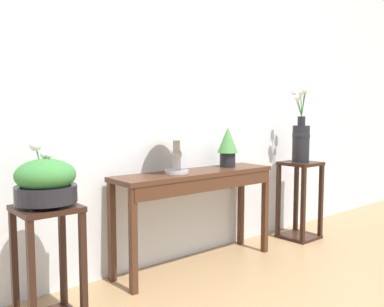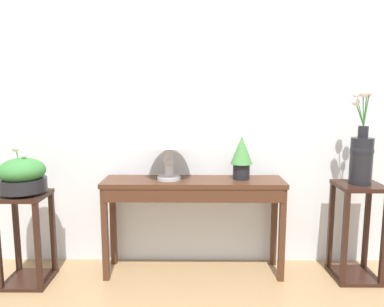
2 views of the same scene
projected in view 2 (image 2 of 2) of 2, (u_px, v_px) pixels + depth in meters
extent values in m
cube|color=silver|center=(203.00, 95.00, 3.04)|extent=(9.00, 0.10, 2.80)
cube|color=#472819|center=(193.00, 182.00, 2.88)|extent=(1.39, 0.35, 0.03)
cube|color=#472819|center=(193.00, 196.00, 2.74)|extent=(1.32, 0.03, 0.10)
cube|color=#472819|center=(105.00, 235.00, 2.81)|extent=(0.04, 0.04, 0.72)
cube|color=#472819|center=(282.00, 236.00, 2.79)|extent=(0.04, 0.04, 0.72)
cube|color=#472819|center=(113.00, 222.00, 3.09)|extent=(0.04, 0.04, 0.72)
cube|color=#472819|center=(274.00, 223.00, 3.08)|extent=(0.04, 0.04, 0.72)
cylinder|color=#B7B7BC|center=(169.00, 178.00, 2.88)|extent=(0.18, 0.18, 0.02)
cylinder|color=#B7B7BC|center=(169.00, 169.00, 2.87)|extent=(0.06, 0.06, 0.12)
sphere|color=#B7B7BC|center=(169.00, 161.00, 2.86)|extent=(0.08, 0.08, 0.08)
cylinder|color=#B7B7BC|center=(169.00, 154.00, 2.85)|extent=(0.05, 0.05, 0.12)
cone|color=beige|center=(168.00, 131.00, 2.83)|extent=(0.37, 0.37, 0.24)
cylinder|color=black|center=(241.00, 171.00, 2.89)|extent=(0.13, 0.13, 0.12)
cone|color=#478442|center=(242.00, 150.00, 2.87)|extent=(0.17, 0.17, 0.21)
cube|color=black|center=(24.00, 196.00, 2.73)|extent=(0.33, 0.33, 0.03)
cube|color=black|center=(30.00, 280.00, 2.83)|extent=(0.33, 0.33, 0.03)
cube|color=black|center=(38.00, 246.00, 2.64)|extent=(0.04, 0.03, 0.63)
cube|color=black|center=(17.00, 232.00, 2.92)|extent=(0.04, 0.04, 0.63)
cube|color=black|center=(53.00, 232.00, 2.92)|extent=(0.04, 0.04, 0.63)
cylinder|color=black|center=(23.00, 192.00, 2.73)|extent=(0.15, 0.15, 0.02)
cylinder|color=black|center=(23.00, 185.00, 2.72)|extent=(0.34, 0.34, 0.09)
ellipsoid|color=#387A38|center=(22.00, 171.00, 2.70)|extent=(0.33, 0.33, 0.18)
cylinder|color=#387A38|center=(19.00, 163.00, 2.70)|extent=(0.05, 0.03, 0.22)
sphere|color=white|center=(16.00, 147.00, 2.70)|extent=(0.06, 0.06, 0.06)
cylinder|color=#387A38|center=(23.00, 166.00, 2.71)|extent=(0.02, 0.04, 0.17)
sphere|color=white|center=(24.00, 155.00, 2.71)|extent=(0.05, 0.05, 0.05)
cylinder|color=#387A38|center=(23.00, 167.00, 2.70)|extent=(0.03, 0.01, 0.17)
sphere|color=white|center=(24.00, 155.00, 2.68)|extent=(0.04, 0.04, 0.04)
cube|color=black|center=(359.00, 186.00, 2.79)|extent=(0.33, 0.33, 0.03)
cube|color=black|center=(353.00, 276.00, 2.90)|extent=(0.33, 0.33, 0.03)
cube|color=black|center=(345.00, 239.00, 2.71)|extent=(0.04, 0.03, 0.68)
cube|color=black|center=(384.00, 239.00, 2.70)|extent=(0.04, 0.03, 0.68)
cube|color=black|center=(331.00, 225.00, 2.99)|extent=(0.04, 0.04, 0.68)
cube|color=black|center=(367.00, 225.00, 2.99)|extent=(0.04, 0.04, 0.68)
cylinder|color=black|center=(361.00, 161.00, 2.76)|extent=(0.16, 0.16, 0.35)
sphere|color=black|center=(362.00, 151.00, 2.75)|extent=(0.17, 0.17, 0.17)
cylinder|color=black|center=(363.00, 132.00, 2.73)|extent=(0.07, 0.07, 0.09)
cylinder|color=#387A38|center=(360.00, 114.00, 2.71)|extent=(0.08, 0.01, 0.18)
sphere|color=white|center=(356.00, 102.00, 2.70)|extent=(0.06, 0.06, 0.06)
cylinder|color=#387A38|center=(366.00, 109.00, 2.69)|extent=(0.02, 0.04, 0.24)
sphere|color=white|center=(369.00, 93.00, 2.65)|extent=(0.04, 0.04, 0.04)
cylinder|color=#387A38|center=(363.00, 110.00, 2.68)|extent=(0.06, 0.07, 0.24)
sphere|color=white|center=(363.00, 93.00, 2.63)|extent=(0.06, 0.06, 0.06)
cylinder|color=#387A38|center=(365.00, 110.00, 2.72)|extent=(0.03, 0.04, 0.23)
sphere|color=white|center=(367.00, 94.00, 2.72)|extent=(0.06, 0.06, 0.06)
cylinder|color=#387A38|center=(360.00, 110.00, 2.74)|extent=(0.05, 0.07, 0.23)
sphere|color=white|center=(356.00, 94.00, 2.75)|extent=(0.06, 0.06, 0.06)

